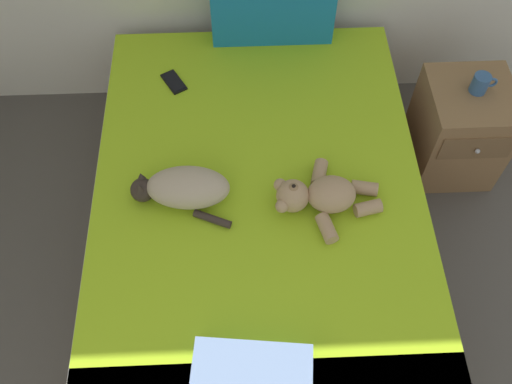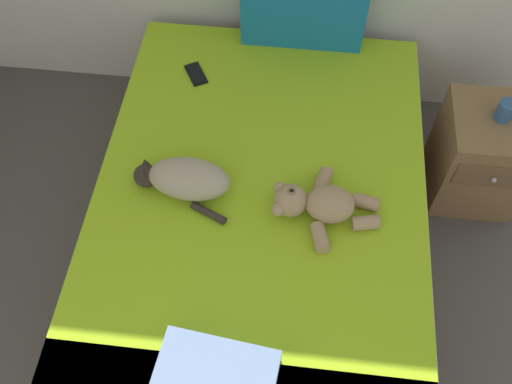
{
  "view_description": "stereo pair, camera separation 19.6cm",
  "coord_description": "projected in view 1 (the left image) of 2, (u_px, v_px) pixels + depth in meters",
  "views": [
    {
      "loc": [
        1.73,
        1.68,
        2.5
      ],
      "look_at": [
        1.78,
        2.95,
        0.55
      ],
      "focal_mm": 39.44,
      "sensor_mm": 36.0,
      "label": 1
    },
    {
      "loc": [
        1.92,
        1.69,
        2.5
      ],
      "look_at": [
        1.78,
        2.95,
        0.55
      ],
      "focal_mm": 39.44,
      "sensor_mm": 36.0,
      "label": 2
    }
  ],
  "objects": [
    {
      "name": "cat",
      "position": [
        183.0,
        188.0,
        2.28
      ],
      "size": [
        0.42,
        0.27,
        0.15
      ],
      "color": "tan",
      "rests_on": "bed"
    },
    {
      "name": "teddy_bear",
      "position": [
        320.0,
        196.0,
        2.27
      ],
      "size": [
        0.44,
        0.4,
        0.15
      ],
      "color": "tan",
      "rests_on": "bed"
    },
    {
      "name": "nightstand",
      "position": [
        458.0,
        130.0,
        2.88
      ],
      "size": [
        0.41,
        0.45,
        0.54
      ],
      "color": "olive",
      "rests_on": "ground_plane"
    },
    {
      "name": "bed",
      "position": [
        259.0,
        224.0,
        2.58
      ],
      "size": [
        1.45,
        2.08,
        0.53
      ],
      "color": "olive",
      "rests_on": "ground_plane"
    },
    {
      "name": "cell_phone",
      "position": [
        174.0,
        82.0,
        2.7
      ],
      "size": [
        0.14,
        0.16,
        0.01
      ],
      "color": "black",
      "rests_on": "bed"
    },
    {
      "name": "mug",
      "position": [
        481.0,
        84.0,
        2.62
      ],
      "size": [
        0.12,
        0.08,
        0.09
      ],
      "color": "#33598C",
      "rests_on": "nightstand"
    }
  ]
}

